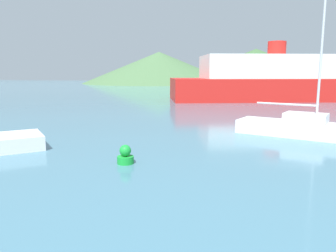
# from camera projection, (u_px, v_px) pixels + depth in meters

# --- Properties ---
(sailboat_middle) EXTENTS (6.94, 4.43, 7.50)m
(sailboat_middle) POSITION_uv_depth(u_px,v_px,m) (305.00, 128.00, 16.65)
(sailboat_middle) COLOR silver
(sailboat_middle) RESTS_ON ground_plane
(ferry_distant) EXTENTS (25.64, 13.77, 6.77)m
(ferry_distant) POSITION_uv_depth(u_px,v_px,m) (275.00, 80.00, 38.66)
(ferry_distant) COLOR red
(ferry_distant) RESTS_ON ground_plane
(buoy_marker) EXTENTS (0.60, 0.60, 0.69)m
(buoy_marker) POSITION_uv_depth(u_px,v_px,m) (125.00, 156.00, 11.76)
(buoy_marker) COLOR green
(buoy_marker) RESTS_ON ground_plane
(hill_west) EXTENTS (44.53, 44.53, 9.05)m
(hill_west) POSITION_uv_depth(u_px,v_px,m) (159.00, 68.00, 96.15)
(hill_west) COLOR #476B42
(hill_west) RESTS_ON ground_plane
(hill_central) EXTENTS (47.96, 47.96, 9.67)m
(hill_central) POSITION_uv_depth(u_px,v_px,m) (256.00, 66.00, 92.08)
(hill_central) COLOR #3D6038
(hill_central) RESTS_ON ground_plane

